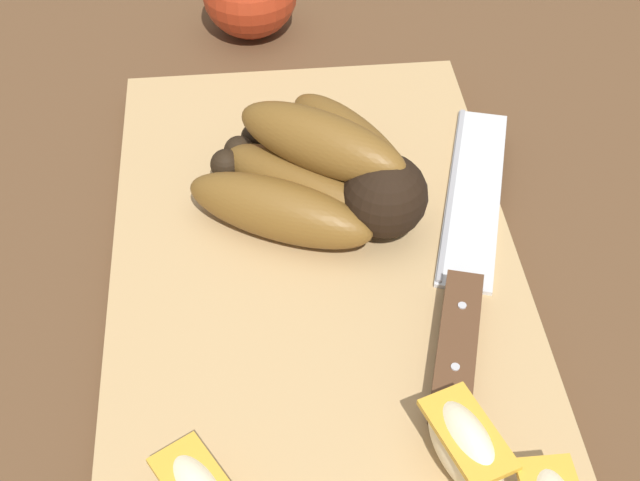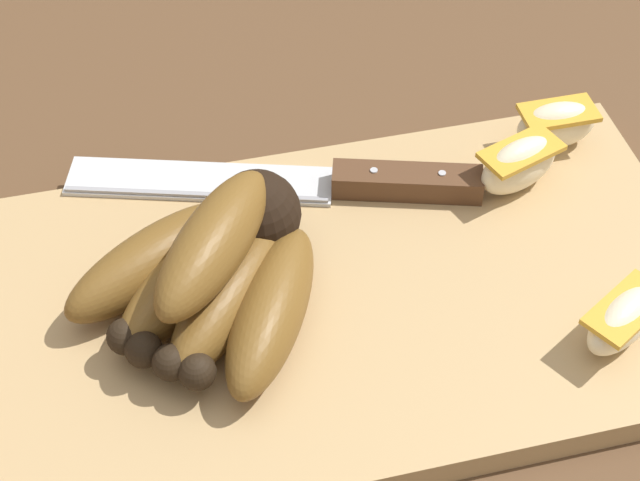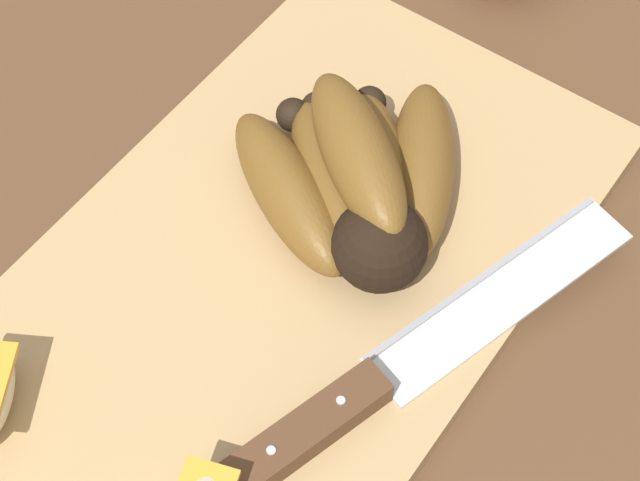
% 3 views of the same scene
% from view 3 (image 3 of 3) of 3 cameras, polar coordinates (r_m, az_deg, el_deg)
% --- Properties ---
extents(ground_plane, '(6.00, 6.00, 0.00)m').
position_cam_3_polar(ground_plane, '(0.59, -2.41, -4.19)').
color(ground_plane, brown).
extents(cutting_board, '(0.46, 0.26, 0.02)m').
position_cam_3_polar(cutting_board, '(0.59, -2.79, -2.85)').
color(cutting_board, tan).
rests_on(cutting_board, ground_plane).
extents(banana_bunch, '(0.17, 0.17, 0.07)m').
position_cam_3_polar(banana_bunch, '(0.58, 2.24, 3.39)').
color(banana_bunch, black).
rests_on(banana_bunch, cutting_board).
extents(chefs_knife, '(0.28, 0.11, 0.02)m').
position_cam_3_polar(chefs_knife, '(0.54, 3.33, -8.09)').
color(chefs_knife, silver).
rests_on(chefs_knife, cutting_board).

